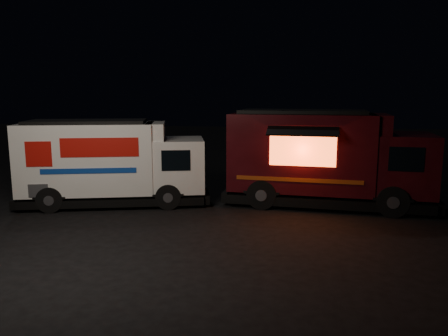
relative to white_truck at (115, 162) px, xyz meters
The scene contains 3 objects.
ground 3.96m from the white_truck, 42.96° to the right, with size 80.00×80.00×0.00m, color black.
white_truck is the anchor object (origin of this frame).
red_truck 7.39m from the white_truck, ahead, with size 7.02×2.58×3.27m, color #3C0B0F, non-canonical shape.
Camera 1 is at (3.58, -11.57, 3.78)m, focal length 35.00 mm.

